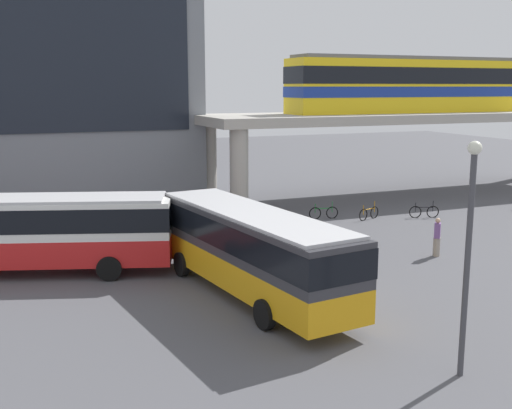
{
  "coord_description": "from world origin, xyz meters",
  "views": [
    {
      "loc": [
        -9.82,
        -19.5,
        7.66
      ],
      "look_at": [
        1.27,
        7.02,
        2.2
      ],
      "focal_mm": 43.66,
      "sensor_mm": 36.0,
      "label": 1
    }
  ],
  "objects_px": {
    "pedestrian_walking_across": "(437,238)",
    "bus_secondary": "(37,227)",
    "train": "(409,84)",
    "bicycle_black": "(424,212)",
    "bicycle_green": "(324,213)",
    "bicycle_orange": "(369,213)",
    "bus_main": "(250,244)",
    "station_building": "(6,63)"
  },
  "relations": [
    {
      "from": "bicycle_orange",
      "to": "bicycle_black",
      "type": "xyz_separation_m",
      "value": [
        3.3,
        -0.83,
        0.0
      ]
    },
    {
      "from": "bicycle_black",
      "to": "pedestrian_walking_across",
      "type": "relative_size",
      "value": 0.95
    },
    {
      "from": "bicycle_orange",
      "to": "bicycle_black",
      "type": "height_order",
      "value": "same"
    },
    {
      "from": "bicycle_orange",
      "to": "bus_main",
      "type": "bearing_deg",
      "value": -139.52
    },
    {
      "from": "train",
      "to": "bicycle_green",
      "type": "bearing_deg",
      "value": -151.51
    },
    {
      "from": "station_building",
      "to": "bus_secondary",
      "type": "distance_m",
      "value": 20.36
    },
    {
      "from": "bicycle_green",
      "to": "pedestrian_walking_across",
      "type": "relative_size",
      "value": 0.99
    },
    {
      "from": "train",
      "to": "bus_main",
      "type": "xyz_separation_m",
      "value": [
        -18.6,
        -16.14,
        -5.84
      ]
    },
    {
      "from": "train",
      "to": "bus_secondary",
      "type": "xyz_separation_m",
      "value": [
        -25.66,
        -10.12,
        -5.84
      ]
    },
    {
      "from": "bus_secondary",
      "to": "bicycle_orange",
      "type": "xyz_separation_m",
      "value": [
        18.56,
        3.8,
        -1.63
      ]
    },
    {
      "from": "bicycle_orange",
      "to": "bicycle_black",
      "type": "bearing_deg",
      "value": -14.12
    },
    {
      "from": "train",
      "to": "bicycle_orange",
      "type": "height_order",
      "value": "train"
    },
    {
      "from": "bus_main",
      "to": "bicycle_orange",
      "type": "bearing_deg",
      "value": 40.48
    },
    {
      "from": "bus_secondary",
      "to": "bicycle_orange",
      "type": "height_order",
      "value": "bus_secondary"
    },
    {
      "from": "bicycle_black",
      "to": "pedestrian_walking_across",
      "type": "xyz_separation_m",
      "value": [
        -4.86,
        -7.22,
        0.49
      ]
    },
    {
      "from": "bicycle_orange",
      "to": "bicycle_green",
      "type": "bearing_deg",
      "value": 153.07
    },
    {
      "from": "bicycle_black",
      "to": "bicycle_green",
      "type": "bearing_deg",
      "value": 160.29
    },
    {
      "from": "bicycle_green",
      "to": "pedestrian_walking_across",
      "type": "xyz_separation_m",
      "value": [
        0.79,
        -9.24,
        0.49
      ]
    },
    {
      "from": "pedestrian_walking_across",
      "to": "bus_secondary",
      "type": "bearing_deg",
      "value": 165.95
    },
    {
      "from": "station_building",
      "to": "bicycle_orange",
      "type": "relative_size",
      "value": 13.71
    },
    {
      "from": "train",
      "to": "bicycle_black",
      "type": "distance_m",
      "value": 11.02
    },
    {
      "from": "bicycle_black",
      "to": "pedestrian_walking_across",
      "type": "bearing_deg",
      "value": -123.97
    },
    {
      "from": "bicycle_orange",
      "to": "bicycle_green",
      "type": "relative_size",
      "value": 0.96
    },
    {
      "from": "bus_secondary",
      "to": "bicycle_black",
      "type": "xyz_separation_m",
      "value": [
        21.86,
        2.97,
        -1.63
      ]
    },
    {
      "from": "bus_secondary",
      "to": "bicycle_green",
      "type": "height_order",
      "value": "bus_secondary"
    },
    {
      "from": "bicycle_black",
      "to": "pedestrian_walking_across",
      "type": "height_order",
      "value": "pedestrian_walking_across"
    },
    {
      "from": "bus_secondary",
      "to": "pedestrian_walking_across",
      "type": "height_order",
      "value": "bus_secondary"
    },
    {
      "from": "train",
      "to": "pedestrian_walking_across",
      "type": "xyz_separation_m",
      "value": [
        -8.66,
        -14.37,
        -6.99
      ]
    },
    {
      "from": "train",
      "to": "bicycle_black",
      "type": "xyz_separation_m",
      "value": [
        -3.8,
        -7.16,
        -7.47
      ]
    },
    {
      "from": "bus_secondary",
      "to": "bicycle_black",
      "type": "height_order",
      "value": "bus_secondary"
    },
    {
      "from": "station_building",
      "to": "pedestrian_walking_across",
      "type": "bearing_deg",
      "value": -53.36
    },
    {
      "from": "train",
      "to": "pedestrian_walking_across",
      "type": "relative_size",
      "value": 10.13
    },
    {
      "from": "train",
      "to": "bicycle_orange",
      "type": "bearing_deg",
      "value": -138.3
    },
    {
      "from": "train",
      "to": "bicycle_green",
      "type": "distance_m",
      "value": 13.1
    },
    {
      "from": "train",
      "to": "bicycle_black",
      "type": "bearing_deg",
      "value": -117.96
    },
    {
      "from": "station_building",
      "to": "bus_main",
      "type": "xyz_separation_m",
      "value": [
        7.39,
        -25.06,
        -7.2
      ]
    },
    {
      "from": "bus_main",
      "to": "bicycle_black",
      "type": "bearing_deg",
      "value": 31.26
    },
    {
      "from": "bicycle_orange",
      "to": "bicycle_green",
      "type": "xyz_separation_m",
      "value": [
        -2.35,
        1.2,
        0.0
      ]
    },
    {
      "from": "bicycle_green",
      "to": "bicycle_black",
      "type": "distance_m",
      "value": 6.01
    },
    {
      "from": "station_building",
      "to": "bus_secondary",
      "type": "height_order",
      "value": "station_building"
    },
    {
      "from": "station_building",
      "to": "bicycle_orange",
      "type": "bearing_deg",
      "value": -38.92
    },
    {
      "from": "bicycle_green",
      "to": "bicycle_black",
      "type": "relative_size",
      "value": 1.04
    }
  ]
}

